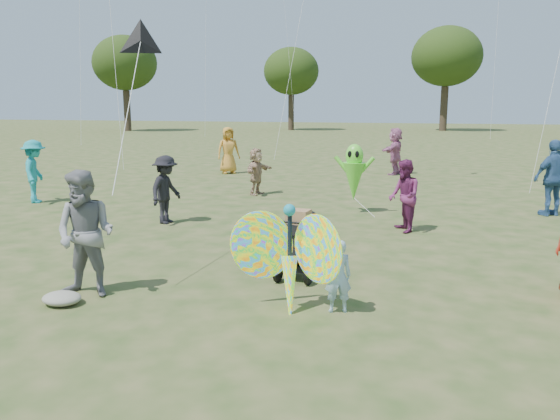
# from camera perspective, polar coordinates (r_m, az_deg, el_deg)

# --- Properties ---
(ground) EXTENTS (160.00, 160.00, 0.00)m
(ground) POSITION_cam_1_polar(r_m,az_deg,el_deg) (7.22, -1.92, -10.88)
(ground) COLOR #51592B
(ground) RESTS_ON ground
(child_girl) EXTENTS (0.42, 0.34, 0.98)m
(child_girl) POSITION_cam_1_polar(r_m,az_deg,el_deg) (7.18, 6.07, -6.88)
(child_girl) COLOR #98BCD7
(child_girl) RESTS_ON ground
(adult_man) EXTENTS (0.92, 0.74, 1.80)m
(adult_man) POSITION_cam_1_polar(r_m,az_deg,el_deg) (8.11, -19.64, -2.38)
(adult_man) COLOR gray
(adult_man) RESTS_ON ground
(grey_bag) EXTENTS (0.54, 0.45, 0.17)m
(grey_bag) POSITION_cam_1_polar(r_m,az_deg,el_deg) (8.10, -21.84, -8.56)
(grey_bag) COLOR gray
(grey_bag) RESTS_ON ground
(crowd_b) EXTENTS (0.67, 1.06, 1.56)m
(crowd_b) POSITION_cam_1_polar(r_m,az_deg,el_deg) (12.73, -11.84, 2.10)
(crowd_b) COLOR black
(crowd_b) RESTS_ON ground
(crowd_c) EXTENTS (1.17, 0.96, 1.87)m
(crowd_c) POSITION_cam_1_polar(r_m,az_deg,el_deg) (14.90, 26.68, 3.02)
(crowd_c) COLOR #315889
(crowd_c) RESTS_ON ground
(crowd_d) EXTENTS (0.66, 1.37, 1.42)m
(crowd_d) POSITION_cam_1_polar(r_m,az_deg,el_deg) (16.55, -2.48, 4.06)
(crowd_d) COLOR tan
(crowd_d) RESTS_ON ground
(crowd_e) EXTENTS (0.84, 0.93, 1.56)m
(crowd_e) POSITION_cam_1_polar(r_m,az_deg,el_deg) (11.89, 12.84, 1.44)
(crowd_e) COLOR #6F2555
(crowd_e) RESTS_ON ground
(crowd_g) EXTENTS (1.07, 1.01, 1.84)m
(crowd_g) POSITION_cam_1_polar(r_m,az_deg,el_deg) (21.84, -5.42, 6.23)
(crowd_g) COLOR orange
(crowd_g) RESTS_ON ground
(crowd_i) EXTENTS (1.11, 1.30, 1.75)m
(crowd_i) POSITION_cam_1_polar(r_m,az_deg,el_deg) (16.59, -24.24, 3.69)
(crowd_i) COLOR teal
(crowd_i) RESTS_ON ground
(crowd_j) EXTENTS (0.91, 1.77, 1.83)m
(crowd_j) POSITION_cam_1_polar(r_m,az_deg,el_deg) (21.87, 11.93, 6.03)
(crowd_j) COLOR #B66893
(crowd_j) RESTS_ON ground
(jogging_stroller) EXTENTS (0.56, 1.08, 1.09)m
(jogging_stroller) POSITION_cam_1_polar(r_m,az_deg,el_deg) (8.61, 2.10, -2.98)
(jogging_stroller) COLOR black
(jogging_stroller) RESTS_ON ground
(butterfly_kite) EXTENTS (1.74, 0.75, 1.62)m
(butterfly_kite) POSITION_cam_1_polar(r_m,az_deg,el_deg) (7.17, 1.00, -5.18)
(butterfly_kite) COLOR #F34B26
(butterfly_kite) RESTS_ON ground
(delta_kite_rig) EXTENTS (1.24, 2.61, 2.73)m
(delta_kite_rig) POSITION_cam_1_polar(r_m,az_deg,el_deg) (10.16, -14.38, 16.59)
(delta_kite_rig) COLOR black
(delta_kite_rig) RESTS_ON ground
(alien_kite) EXTENTS (1.12, 0.69, 1.74)m
(alien_kite) POSITION_cam_1_polar(r_m,az_deg,el_deg) (13.75, 7.74, 3.67)
(alien_kite) COLOR #61DF34
(alien_kite) RESTS_ON ground
(tree_line) EXTENTS (91.78, 33.60, 10.79)m
(tree_line) POSITION_cam_1_polar(r_m,az_deg,el_deg) (51.53, 18.91, 14.98)
(tree_line) COLOR #3A2D21
(tree_line) RESTS_ON ground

